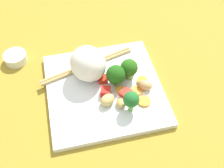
# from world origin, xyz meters

# --- Properties ---
(ground_plane) EXTENTS (1.10, 1.10, 0.02)m
(ground_plane) POSITION_xyz_m (0.00, 0.00, -0.01)
(ground_plane) COLOR olive
(square_plate) EXTENTS (0.28, 0.28, 0.01)m
(square_plate) POSITION_xyz_m (0.00, 0.00, 0.01)
(square_plate) COLOR white
(square_plate) RESTS_ON ground_plane
(rice_mound) EXTENTS (0.12, 0.11, 0.08)m
(rice_mound) POSITION_xyz_m (0.04, 0.03, 0.06)
(rice_mound) COLOR white
(rice_mound) RESTS_ON square_plate
(broccoli_floret_0) EXTENTS (0.04, 0.04, 0.06)m
(broccoli_floret_0) POSITION_xyz_m (0.01, -0.03, 0.05)
(broccoli_floret_0) COLOR #749E46
(broccoli_floret_0) RESTS_ON square_plate
(broccoli_floret_1) EXTENTS (0.04, 0.04, 0.06)m
(broccoli_floret_1) POSITION_xyz_m (0.02, -0.06, 0.04)
(broccoli_floret_1) COLOR #7DBE60
(broccoli_floret_1) RESTS_ON square_plate
(broccoli_floret_2) EXTENTS (0.03, 0.03, 0.05)m
(broccoli_floret_2) POSITION_xyz_m (-0.07, -0.05, 0.05)
(broccoli_floret_2) COLOR #75B64E
(broccoli_floret_2) RESTS_ON square_plate
(carrot_slice_0) EXTENTS (0.04, 0.04, 0.01)m
(carrot_slice_0) POSITION_xyz_m (-0.06, -0.08, 0.02)
(carrot_slice_0) COLOR orange
(carrot_slice_0) RESTS_ON square_plate
(carrot_slice_1) EXTENTS (0.03, 0.03, 0.01)m
(carrot_slice_1) POSITION_xyz_m (0.00, -0.09, 0.02)
(carrot_slice_1) COLOR orange
(carrot_slice_1) RESTS_ON square_plate
(carrot_slice_2) EXTENTS (0.04, 0.04, 0.00)m
(carrot_slice_2) POSITION_xyz_m (-0.02, -0.07, 0.02)
(carrot_slice_2) COLOR orange
(carrot_slice_2) RESTS_ON square_plate
(carrot_slice_3) EXTENTS (0.03, 0.03, 0.01)m
(carrot_slice_3) POSITION_xyz_m (-0.02, -0.03, 0.02)
(carrot_slice_3) COLOR orange
(carrot_slice_3) RESTS_ON square_plate
(pepper_chunk_0) EXTENTS (0.02, 0.02, 0.01)m
(pepper_chunk_0) POSITION_xyz_m (0.02, -0.00, 0.02)
(pepper_chunk_0) COLOR red
(pepper_chunk_0) RESTS_ON square_plate
(pepper_chunk_1) EXTENTS (0.03, 0.03, 0.02)m
(pepper_chunk_1) POSITION_xyz_m (-0.02, -0.00, 0.02)
(pepper_chunk_1) COLOR red
(pepper_chunk_1) RESTS_ON square_plate
(pepper_chunk_2) EXTENTS (0.04, 0.04, 0.01)m
(pepper_chunk_2) POSITION_xyz_m (-0.03, -0.05, 0.02)
(pepper_chunk_2) COLOR red
(pepper_chunk_2) RESTS_ON square_plate
(chicken_piece_0) EXTENTS (0.03, 0.02, 0.02)m
(chicken_piece_0) POSITION_xyz_m (-0.06, -0.03, 0.02)
(chicken_piece_0) COLOR tan
(chicken_piece_0) RESTS_ON square_plate
(chicken_piece_1) EXTENTS (0.04, 0.04, 0.02)m
(chicken_piece_1) POSITION_xyz_m (-0.02, -0.09, 0.03)
(chicken_piece_1) COLOR tan
(chicken_piece_1) RESTS_ON square_plate
(chicken_piece_2) EXTENTS (0.04, 0.04, 0.02)m
(chicken_piece_2) POSITION_xyz_m (-0.04, -0.00, 0.03)
(chicken_piece_2) COLOR tan
(chicken_piece_2) RESTS_ON square_plate
(chicken_piece_3) EXTENTS (0.05, 0.05, 0.03)m
(chicken_piece_3) POSITION_xyz_m (0.03, -0.04, 0.03)
(chicken_piece_3) COLOR tan
(chicken_piece_3) RESTS_ON square_plate
(chopstick_pair) EXTENTS (0.09, 0.23, 0.01)m
(chopstick_pair) POSITION_xyz_m (0.07, 0.03, 0.02)
(chopstick_pair) COLOR tan
(chopstick_pair) RESTS_ON square_plate
(sauce_cup) EXTENTS (0.06, 0.06, 0.02)m
(sauce_cup) POSITION_xyz_m (0.14, 0.21, 0.01)
(sauce_cup) COLOR silver
(sauce_cup) RESTS_ON ground_plane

